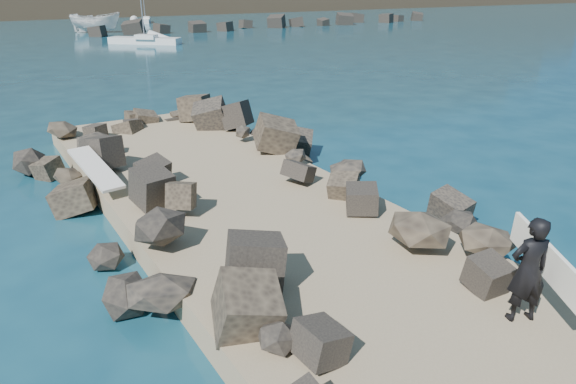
% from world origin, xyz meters
% --- Properties ---
extents(ground, '(800.00, 800.00, 0.00)m').
position_xyz_m(ground, '(0.00, 0.00, 0.00)').
color(ground, '#0F384C').
rests_on(ground, ground).
extents(jetty, '(6.00, 26.00, 0.60)m').
position_xyz_m(jetty, '(0.00, -2.00, 0.30)').
color(jetty, '#8C7759').
rests_on(jetty, ground).
extents(riprap_left, '(2.60, 22.00, 1.00)m').
position_xyz_m(riprap_left, '(-2.90, -1.50, 0.50)').
color(riprap_left, black).
rests_on(riprap_left, ground).
extents(riprap_right, '(2.60, 22.00, 1.00)m').
position_xyz_m(riprap_right, '(2.90, -1.50, 0.50)').
color(riprap_right, black).
rests_on(riprap_right, ground).
extents(breakwater_secondary, '(52.00, 4.00, 1.20)m').
position_xyz_m(breakwater_secondary, '(35.00, 55.00, 0.60)').
color(breakwater_secondary, black).
rests_on(breakwater_secondary, ground).
extents(surfboard_resting, '(0.92, 2.47, 0.08)m').
position_xyz_m(surfboard_resting, '(-2.95, 3.85, 1.04)').
color(surfboard_resting, white).
rests_on(surfboard_resting, riprap_left).
extents(boat_imported, '(6.64, 5.50, 2.46)m').
position_xyz_m(boat_imported, '(10.11, 59.92, 1.23)').
color(boat_imported, silver).
rests_on(boat_imported, ground).
extents(surfer_with_board, '(1.41, 2.00, 1.81)m').
position_xyz_m(surfer_with_board, '(1.50, -5.78, 1.51)').
color(surfer_with_board, black).
rests_on(surfer_with_board, jetty).
extents(sailboat_c, '(6.44, 6.27, 8.85)m').
position_xyz_m(sailboat_c, '(11.13, 43.83, 0.35)').
color(sailboat_c, silver).
rests_on(sailboat_c, ground).
extents(sailboat_d, '(3.36, 6.01, 7.28)m').
position_xyz_m(sailboat_d, '(21.04, 74.37, 0.35)').
color(sailboat_d, silver).
rests_on(sailboat_d, ground).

